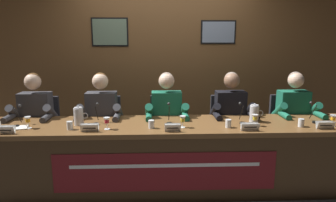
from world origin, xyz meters
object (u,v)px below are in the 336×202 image
at_px(nameplate_right, 250,127).
at_px(nameplate_far_right, 325,125).
at_px(chair_far_right, 287,131).
at_px(juice_glass_far_left, 28,120).
at_px(juice_glass_left, 107,121).
at_px(water_cup_left, 70,126).
at_px(nameplate_center, 173,128).
at_px(water_cup_right, 228,124).
at_px(nameplate_far_left, 5,130).
at_px(microphone_center, 169,117).
at_px(nameplate_left, 90,128).
at_px(juice_glass_right, 255,118).
at_px(panelist_far_left, 34,117).
at_px(water_cup_center, 151,125).
at_px(microphone_right, 242,116).
at_px(document_stack_far_left, 17,128).
at_px(chair_far_left, 42,134).
at_px(water_cup_far_right, 301,123).
at_px(panelist_left, 101,117).
at_px(chair_right, 227,132).
at_px(juice_glass_far_right, 333,118).
at_px(panelist_far_right, 295,115).
at_px(chair_center, 166,133).
at_px(panelist_center, 167,116).
at_px(water_pitcher_right_side, 254,113).
at_px(microphone_far_left, 18,119).
at_px(chair_left, 105,134).
at_px(microphone_left, 97,117).
at_px(microphone_far_right, 314,116).
at_px(panelist_right, 232,115).
at_px(water_pitcher_left_side, 79,116).

xyz_separation_m(nameplate_right, nameplate_far_right, (0.78, 0.03, 0.00)).
bearing_deg(chair_far_right, juice_glass_far_left, -167.29).
relative_size(juice_glass_left, water_cup_left, 1.46).
distance_m(nameplate_center, chair_far_right, 1.78).
bearing_deg(water_cup_right, nameplate_far_left, -176.90).
bearing_deg(microphone_center, nameplate_far_left, -169.55).
xyz_separation_m(chair_far_right, nameplate_far_right, (0.02, -0.82, 0.32)).
distance_m(nameplate_left, juice_glass_right, 1.70).
bearing_deg(water_cup_left, chair_far_right, 15.99).
xyz_separation_m(panelist_far_left, nameplate_right, (2.38, -0.65, 0.05)).
height_order(water_cup_center, nameplate_right, water_cup_center).
bearing_deg(microphone_right, nameplate_right, -88.12).
bearing_deg(document_stack_far_left, nameplate_right, -4.07).
height_order(chair_far_left, water_cup_left, chair_far_left).
relative_size(panelist_far_left, water_cup_far_right, 14.58).
xyz_separation_m(chair_far_left, panelist_left, (0.79, -0.20, 0.28)).
distance_m(chair_right, juice_glass_far_right, 1.24).
distance_m(chair_far_left, panelist_far_right, 3.16).
relative_size(panelist_far_left, chair_far_right, 1.36).
height_order(nameplate_far_left, chair_center, chair_center).
xyz_separation_m(panelist_far_left, panelist_center, (1.57, 0.00, 0.00)).
xyz_separation_m(nameplate_far_left, panelist_far_right, (3.16, 0.65, -0.05)).
distance_m(nameplate_far_left, panelist_far_right, 3.22).
height_order(water_cup_left, juice_glass_right, juice_glass_right).
bearing_deg(water_cup_far_right, water_pitcher_right_side, 154.03).
height_order(chair_right, water_cup_far_right, chair_right).
distance_m(microphone_far_left, panelist_center, 1.63).
height_order(nameplate_far_left, microphone_right, microphone_right).
bearing_deg(water_cup_center, panelist_left, 139.24).
relative_size(chair_center, water_pitcher_right_side, 4.34).
xyz_separation_m(panelist_left, panelist_center, (0.79, 0.00, 0.00)).
height_order(panelist_far_left, chair_left, panelist_far_left).
relative_size(chair_far_left, microphone_far_left, 4.22).
height_order(juice_glass_right, water_pitcher_right_side, water_pitcher_right_side).
height_order(water_cup_left, water_cup_far_right, same).
height_order(chair_right, water_cup_right, chair_right).
xyz_separation_m(chair_left, nameplate_left, (-0.00, -0.81, 0.32)).
height_order(juice_glass_left, panelist_center, panelist_center).
bearing_deg(microphone_left, chair_left, 91.84).
xyz_separation_m(microphone_right, microphone_far_right, (0.80, 0.01, 0.00)).
relative_size(juice_glass_left, microphone_left, 0.57).
relative_size(chair_left, water_cup_left, 10.72).
relative_size(panelist_right, nameplate_far_right, 6.94).
height_order(juice_glass_far_left, microphone_far_left, microphone_far_left).
height_order(water_pitcher_left_side, document_stack_far_left, water_pitcher_left_side).
bearing_deg(microphone_center, nameplate_right, -19.94).
height_order(panelist_far_right, juice_glass_far_right, panelist_far_right).
height_order(panelist_center, panelist_right, same).
bearing_deg(water_cup_center, water_pitcher_right_side, 10.02).
bearing_deg(water_cup_center, document_stack_far_left, 178.05).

